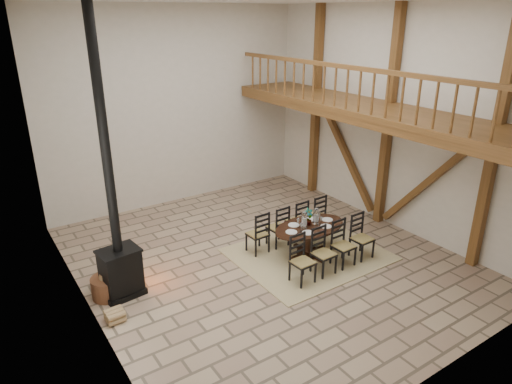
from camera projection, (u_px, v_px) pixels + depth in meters
ground at (266, 259)px, 9.49m from camera, size 8.00×8.00×0.00m
room_shell at (316, 108)px, 9.00m from camera, size 7.02×8.02×5.01m
rug at (308, 254)px, 9.64m from camera, size 3.00×2.50×0.02m
dining_table at (309, 240)px, 9.51m from camera, size 2.08×1.88×1.05m
wood_stove at (117, 240)px, 7.88m from camera, size 0.76×0.62×5.00m
log_basket at (108, 286)px, 8.16m from camera, size 0.58×0.58×0.48m
log_stack at (115, 316)px, 7.54m from camera, size 0.30×0.31×0.20m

